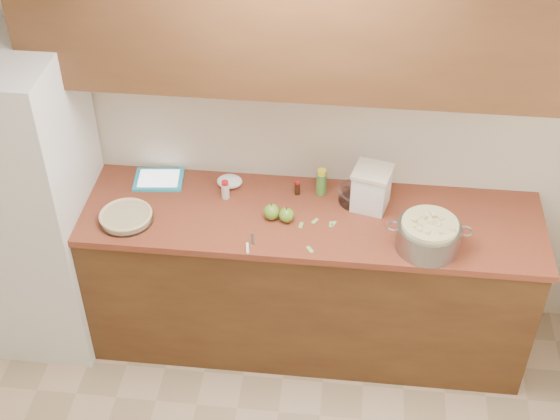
# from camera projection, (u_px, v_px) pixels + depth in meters

# --- Properties ---
(room_shell) EXTENTS (3.60, 3.60, 3.60)m
(room_shell) POSITION_uv_depth(u_px,v_px,m) (250.00, 398.00, 2.70)
(room_shell) COLOR tan
(room_shell) RESTS_ON ground
(counter_run) EXTENTS (2.64, 0.68, 0.92)m
(counter_run) POSITION_uv_depth(u_px,v_px,m) (289.00, 277.00, 4.36)
(counter_run) COLOR #543417
(counter_run) RESTS_ON ground
(upper_cabinets) EXTENTS (2.60, 0.34, 0.70)m
(upper_cabinets) POSITION_uv_depth(u_px,v_px,m) (295.00, 17.00, 3.54)
(upper_cabinets) COLOR brown
(upper_cabinets) RESTS_ON room_shell
(fridge) EXTENTS (0.70, 0.70, 1.80)m
(fridge) POSITION_uv_depth(u_px,v_px,m) (23.00, 202.00, 4.18)
(fridge) COLOR silver
(fridge) RESTS_ON ground
(pie) EXTENTS (0.28, 0.28, 0.05)m
(pie) POSITION_uv_depth(u_px,v_px,m) (126.00, 217.00, 4.02)
(pie) COLOR silver
(pie) RESTS_ON counter_run
(colander) EXTENTS (0.42, 0.32, 0.16)m
(colander) POSITION_uv_depth(u_px,v_px,m) (428.00, 235.00, 3.82)
(colander) COLOR gray
(colander) RESTS_ON counter_run
(flour_canister) EXTENTS (0.23, 0.23, 0.23)m
(flour_canister) POSITION_uv_depth(u_px,v_px,m) (371.00, 188.00, 4.05)
(flour_canister) COLOR white
(flour_canister) RESTS_ON counter_run
(tablet) EXTENTS (0.28, 0.23, 0.02)m
(tablet) POSITION_uv_depth(u_px,v_px,m) (159.00, 179.00, 4.29)
(tablet) COLOR #2AACCE
(tablet) RESTS_ON counter_run
(paring_knife) EXTENTS (0.04, 0.16, 0.01)m
(paring_knife) POSITION_uv_depth(u_px,v_px,m) (248.00, 247.00, 3.86)
(paring_knife) COLOR gray
(paring_knife) RESTS_ON counter_run
(lemon_bottle) EXTENTS (0.06, 0.06, 0.15)m
(lemon_bottle) POSITION_uv_depth(u_px,v_px,m) (322.00, 182.00, 4.16)
(lemon_bottle) COLOR #4C8C38
(lemon_bottle) RESTS_ON counter_run
(cinnamon_shaker) EXTENTS (0.04, 0.04, 0.11)m
(cinnamon_shaker) POSITION_uv_depth(u_px,v_px,m) (225.00, 190.00, 4.14)
(cinnamon_shaker) COLOR beige
(cinnamon_shaker) RESTS_ON counter_run
(vanilla_bottle) EXTENTS (0.03, 0.03, 0.08)m
(vanilla_bottle) POSITION_uv_depth(u_px,v_px,m) (297.00, 188.00, 4.18)
(vanilla_bottle) COLOR black
(vanilla_bottle) RESTS_ON counter_run
(mixing_bowl) EXTENTS (0.21, 0.21, 0.08)m
(mixing_bowl) POSITION_uv_depth(u_px,v_px,m) (357.00, 195.00, 4.13)
(mixing_bowl) COLOR silver
(mixing_bowl) RESTS_ON counter_run
(paper_towel) EXTENTS (0.16, 0.13, 0.06)m
(paper_towel) POSITION_uv_depth(u_px,v_px,m) (230.00, 181.00, 4.24)
(paper_towel) COLOR white
(paper_towel) RESTS_ON counter_run
(apple_left) EXTENTS (0.08, 0.08, 0.10)m
(apple_left) POSITION_uv_depth(u_px,v_px,m) (272.00, 212.00, 4.02)
(apple_left) COLOR #5F8D25
(apple_left) RESTS_ON counter_run
(apple_center) EXTENTS (0.08, 0.08, 0.09)m
(apple_center) POSITION_uv_depth(u_px,v_px,m) (287.00, 215.00, 4.00)
(apple_center) COLOR #5F8D25
(apple_center) RESTS_ON counter_run
(peel_a) EXTENTS (0.04, 0.05, 0.00)m
(peel_a) POSITION_uv_depth(u_px,v_px,m) (310.00, 249.00, 3.85)
(peel_a) COLOR #8ABE5C
(peel_a) RESTS_ON counter_run
(peel_b) EXTENTS (0.03, 0.04, 0.00)m
(peel_b) POSITION_uv_depth(u_px,v_px,m) (334.00, 223.00, 4.01)
(peel_b) COLOR #8ABE5C
(peel_b) RESTS_ON counter_run
(peel_c) EXTENTS (0.02, 0.05, 0.00)m
(peel_c) POSITION_uv_depth(u_px,v_px,m) (331.00, 224.00, 4.00)
(peel_c) COLOR #8ABE5C
(peel_c) RESTS_ON counter_run
(peel_d) EXTENTS (0.04, 0.05, 0.00)m
(peel_d) POSITION_uv_depth(u_px,v_px,m) (315.00, 221.00, 4.02)
(peel_d) COLOR #8ABE5C
(peel_d) RESTS_ON counter_run
(peel_e) EXTENTS (0.02, 0.05, 0.00)m
(peel_e) POSITION_uv_depth(u_px,v_px,m) (301.00, 225.00, 4.00)
(peel_e) COLOR #8ABE5C
(peel_e) RESTS_ON counter_run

